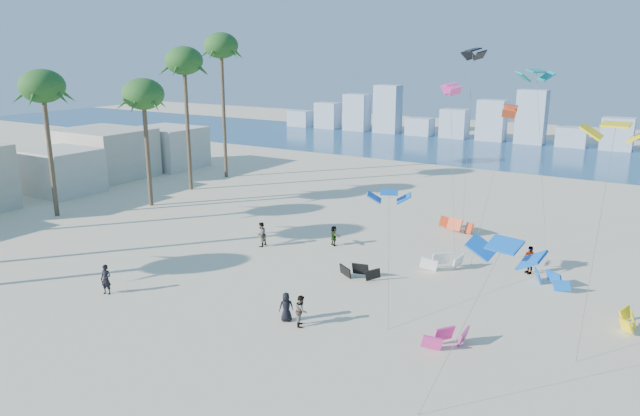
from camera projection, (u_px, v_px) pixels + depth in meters
The scene contains 10 objects.
ground at pixel (84, 368), 27.58m from camera, with size 220.00×220.00×0.00m, color beige.
ocean at pixel (503, 152), 86.90m from camera, with size 220.00×220.00×0.00m, color navy.
kitesurfer_near at pixel (106, 279), 35.81m from camera, with size 0.67×0.44×1.85m, color black.
kitesurfer_mid at pixel (301, 311), 31.71m from camera, with size 0.83×0.65×1.71m, color gray.
kitesurfers_far at pixel (422, 273), 37.01m from camera, with size 29.82×15.29×1.88m.
grounded_kites at pixel (467, 268), 38.95m from camera, with size 17.78×21.19×1.04m.
flying_kites at pixel (566, 112), 36.44m from camera, with size 23.96×31.08×15.32m.
palm_row at pixel (62, 83), 49.13m from camera, with size 8.60×44.80×16.22m.
beachfront_buildings at pixel (40, 167), 61.09m from camera, with size 11.50×43.00×6.00m.
distant_skyline at pixel (514, 123), 94.95m from camera, with size 85.00×3.00×8.40m.
Camera 1 is at (22.27, -15.39, 14.23)m, focal length 33.49 mm.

